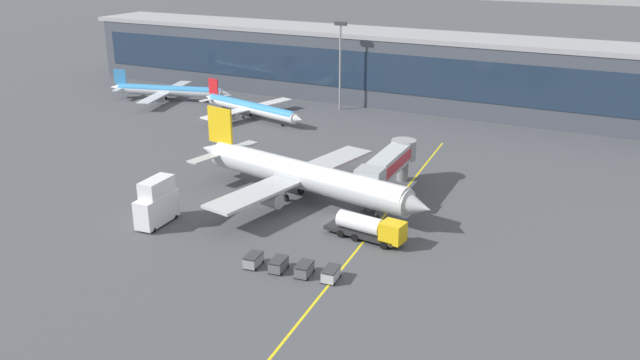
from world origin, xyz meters
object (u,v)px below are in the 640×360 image
(fuel_tanker, at_px, (370,228))
(commuter_jet_far, at_px, (169,91))
(baggage_cart_2, at_px, (304,269))
(baggage_cart_1, at_px, (278,265))
(main_airliner, at_px, (302,175))
(catering_lift, at_px, (157,203))
(baggage_cart_0, at_px, (253,260))
(baggage_cart_3, at_px, (331,274))
(commuter_jet_near, at_px, (251,108))

(fuel_tanker, relative_size, commuter_jet_far, 0.37)
(commuter_jet_far, bearing_deg, baggage_cart_2, -41.14)
(baggage_cart_1, bearing_deg, baggage_cart_2, 6.82)
(main_airliner, relative_size, catering_lift, 5.97)
(main_airliner, distance_m, baggage_cart_1, 22.03)
(baggage_cart_0, height_order, baggage_cart_3, same)
(commuter_jet_near, bearing_deg, fuel_tanker, -43.42)
(fuel_tanker, relative_size, baggage_cart_3, 3.91)
(fuel_tanker, xyz_separation_m, baggage_cart_3, (0.27, -11.50, -0.96))
(baggage_cart_0, bearing_deg, baggage_cart_2, 6.82)
(catering_lift, height_order, commuter_jet_far, commuter_jet_far)
(baggage_cart_0, bearing_deg, catering_lift, 166.18)
(main_airliner, bearing_deg, baggage_cart_0, -76.85)
(main_airliner, distance_m, commuter_jet_near, 48.27)
(commuter_jet_far, xyz_separation_m, commuter_jet_near, (26.21, -5.09, -0.00))
(catering_lift, relative_size, baggage_cart_1, 2.47)
(baggage_cart_2, bearing_deg, fuel_tanker, 76.26)
(baggage_cart_1, bearing_deg, catering_lift, 169.19)
(baggage_cart_0, bearing_deg, fuel_tanker, 53.78)
(main_airliner, relative_size, baggage_cart_3, 14.76)
(catering_lift, distance_m, commuter_jet_near, 55.54)
(baggage_cart_0, distance_m, baggage_cart_3, 9.60)
(main_airliner, height_order, baggage_cart_2, main_airliner)
(commuter_jet_far, relative_size, commuter_jet_near, 1.01)
(baggage_cart_0, relative_size, baggage_cart_2, 1.00)
(baggage_cart_3, distance_m, commuter_jet_near, 72.42)
(baggage_cart_2, bearing_deg, baggage_cart_1, -173.18)
(catering_lift, bearing_deg, main_airliner, 51.15)
(baggage_cart_1, relative_size, commuter_jet_far, 0.09)
(baggage_cart_1, relative_size, baggage_cart_3, 1.00)
(commuter_jet_near, bearing_deg, baggage_cart_1, -54.34)
(main_airliner, xyz_separation_m, baggage_cart_1, (8.01, -20.28, -3.13))
(baggage_cart_1, bearing_deg, commuter_jet_far, 137.36)
(catering_lift, bearing_deg, baggage_cart_2, -8.55)
(fuel_tanker, xyz_separation_m, baggage_cart_2, (-2.91, -11.88, -0.96))
(baggage_cart_2, bearing_deg, baggage_cart_0, -173.18)
(baggage_cart_1, xyz_separation_m, commuter_jet_near, (-40.29, 56.15, 1.60))
(fuel_tanker, height_order, commuter_jet_far, commuter_jet_far)
(baggage_cart_0, bearing_deg, baggage_cart_3, 6.82)
(baggage_cart_0, xyz_separation_m, baggage_cart_2, (6.35, 0.76, 0.00))
(commuter_jet_far, distance_m, commuter_jet_near, 26.70)
(fuel_tanker, relative_size, baggage_cart_2, 3.91)
(commuter_jet_far, bearing_deg, baggage_cart_3, -39.70)
(baggage_cart_1, bearing_deg, main_airliner, 111.54)
(baggage_cart_3, bearing_deg, main_airliner, 126.34)
(fuel_tanker, bearing_deg, baggage_cart_2, -103.74)
(catering_lift, relative_size, commuter_jet_near, 0.24)
(baggage_cart_0, xyz_separation_m, commuter_jet_far, (-63.31, 61.62, 1.60))
(main_airliner, distance_m, baggage_cart_3, 24.44)
(main_airliner, bearing_deg, commuter_jet_near, 131.99)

